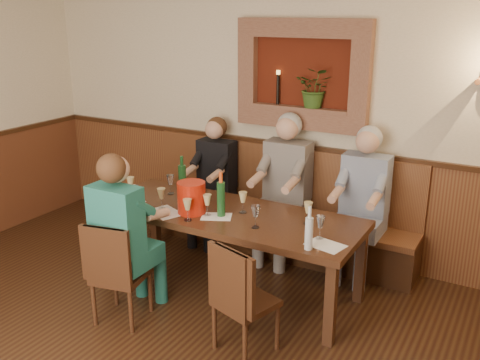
% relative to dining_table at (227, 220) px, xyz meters
% --- Properties ---
extents(room_shell, '(6.04, 6.04, 2.82)m').
position_rel_dining_table_xyz_m(room_shell, '(0.00, -1.85, 1.21)').
color(room_shell, beige).
rests_on(room_shell, ground).
extents(wainscoting, '(6.02, 6.02, 1.15)m').
position_rel_dining_table_xyz_m(wainscoting, '(0.00, -1.85, -0.09)').
color(wainscoting, '#5B2C1A').
rests_on(wainscoting, ground).
extents(wall_niche, '(1.36, 0.30, 1.06)m').
position_rel_dining_table_xyz_m(wall_niche, '(0.24, 1.09, 1.13)').
color(wall_niche, '#4F180B').
rests_on(wall_niche, ground).
extents(dining_table, '(2.40, 0.90, 0.75)m').
position_rel_dining_table_xyz_m(dining_table, '(0.00, 0.00, 0.00)').
color(dining_table, '#391B11').
rests_on(dining_table, ground).
extents(bench, '(3.00, 0.45, 1.11)m').
position_rel_dining_table_xyz_m(bench, '(0.00, 0.94, -0.35)').
color(bench, '#381E0F').
rests_on(bench, ground).
extents(chair_near_left, '(0.46, 0.46, 0.88)m').
position_rel_dining_table_xyz_m(chair_near_left, '(-0.49, -0.88, -0.42)').
color(chair_near_left, '#391B11').
rests_on(chair_near_left, ground).
extents(chair_near_right, '(0.49, 0.49, 0.88)m').
position_rel_dining_table_xyz_m(chair_near_right, '(0.59, -0.75, -0.42)').
color(chair_near_right, '#391B11').
rests_on(chair_near_right, ground).
extents(person_bench_left, '(0.40, 0.49, 1.38)m').
position_rel_dining_table_xyz_m(person_bench_left, '(-0.68, 0.84, -0.11)').
color(person_bench_left, black).
rests_on(person_bench_left, ground).
extents(person_bench_mid, '(0.45, 0.55, 1.50)m').
position_rel_dining_table_xyz_m(person_bench_mid, '(0.16, 0.84, -0.05)').
color(person_bench_mid, '#5D5855').
rests_on(person_bench_mid, ground).
extents(person_bench_right, '(0.43, 0.53, 1.45)m').
position_rel_dining_table_xyz_m(person_bench_right, '(0.96, 0.84, -0.07)').
color(person_bench_right, navy).
rests_on(person_bench_right, ground).
extents(person_chair_front, '(0.42, 0.51, 1.42)m').
position_rel_dining_table_xyz_m(person_chair_front, '(-0.50, -0.78, -0.09)').
color(person_chair_front, '#1B5E5E').
rests_on(person_chair_front, ground).
extents(spittoon_bucket, '(0.32, 0.32, 0.28)m').
position_rel_dining_table_xyz_m(spittoon_bucket, '(-0.27, -0.17, 0.22)').
color(spittoon_bucket, red).
rests_on(spittoon_bucket, dining_table).
extents(wine_bottle_green_a, '(0.08, 0.08, 0.40)m').
position_rel_dining_table_xyz_m(wine_bottle_green_a, '(-0.00, -0.10, 0.24)').
color(wine_bottle_green_a, '#19471E').
rests_on(wine_bottle_green_a, dining_table).
extents(wine_bottle_green_b, '(0.09, 0.09, 0.40)m').
position_rel_dining_table_xyz_m(wine_bottle_green_b, '(-0.58, 0.14, 0.24)').
color(wine_bottle_green_b, '#19471E').
rests_on(wine_bottle_green_b, dining_table).
extents(water_bottle, '(0.07, 0.07, 0.34)m').
position_rel_dining_table_xyz_m(water_bottle, '(0.92, -0.36, 0.21)').
color(water_bottle, silver).
rests_on(water_bottle, dining_table).
extents(tasting_sheet_a, '(0.31, 0.27, 0.00)m').
position_rel_dining_table_xyz_m(tasting_sheet_a, '(-0.95, -0.18, 0.08)').
color(tasting_sheet_a, white).
rests_on(tasting_sheet_a, dining_table).
extents(tasting_sheet_b, '(0.31, 0.28, 0.00)m').
position_rel_dining_table_xyz_m(tasting_sheet_b, '(-0.03, -0.14, 0.08)').
color(tasting_sheet_b, white).
rests_on(tasting_sheet_b, dining_table).
extents(tasting_sheet_c, '(0.32, 0.25, 0.00)m').
position_rel_dining_table_xyz_m(tasting_sheet_c, '(1.01, -0.23, 0.08)').
color(tasting_sheet_c, white).
rests_on(tasting_sheet_c, dining_table).
extents(tasting_sheet_d, '(0.37, 0.33, 0.00)m').
position_rel_dining_table_xyz_m(tasting_sheet_d, '(-0.47, -0.28, 0.08)').
color(tasting_sheet_d, white).
rests_on(tasting_sheet_d, dining_table).
extents(wine_glass_0, '(0.08, 0.08, 0.19)m').
position_rel_dining_table_xyz_m(wine_glass_0, '(-1.02, -0.09, 0.17)').
color(wine_glass_0, '#CFBC7C').
rests_on(wine_glass_0, dining_table).
extents(wine_glass_1, '(0.08, 0.08, 0.19)m').
position_rel_dining_table_xyz_m(wine_glass_1, '(-0.73, 0.15, 0.17)').
color(wine_glass_1, white).
rests_on(wine_glass_1, dining_table).
extents(wine_glass_2, '(0.08, 0.08, 0.19)m').
position_rel_dining_table_xyz_m(wine_glass_2, '(-0.56, -0.21, 0.17)').
color(wine_glass_2, '#CFBC7C').
rests_on(wine_glass_2, dining_table).
extents(wine_glass_3, '(0.08, 0.08, 0.19)m').
position_rel_dining_table_xyz_m(wine_glass_3, '(-0.36, 0.14, 0.17)').
color(wine_glass_3, white).
rests_on(wine_glass_3, dining_table).
extents(wine_glass_4, '(0.08, 0.08, 0.19)m').
position_rel_dining_table_xyz_m(wine_glass_4, '(-0.11, -0.15, 0.17)').
color(wine_glass_4, '#CFBC7C').
rests_on(wine_glass_4, dining_table).
extents(wine_glass_5, '(0.08, 0.08, 0.19)m').
position_rel_dining_table_xyz_m(wine_glass_5, '(0.13, 0.06, 0.17)').
color(wine_glass_5, '#CFBC7C').
rests_on(wine_glass_5, dining_table).
extents(wine_glass_6, '(0.08, 0.08, 0.19)m').
position_rel_dining_table_xyz_m(wine_glass_6, '(0.38, -0.19, 0.17)').
color(wine_glass_6, white).
rests_on(wine_glass_6, dining_table).
extents(wine_glass_7, '(0.08, 0.08, 0.19)m').
position_rel_dining_table_xyz_m(wine_glass_7, '(0.72, 0.10, 0.17)').
color(wine_glass_7, '#CFBC7C').
rests_on(wine_glass_7, dining_table).
extents(wine_glass_8, '(0.08, 0.08, 0.19)m').
position_rel_dining_table_xyz_m(wine_glass_8, '(0.92, -0.14, 0.17)').
color(wine_glass_8, white).
rests_on(wine_glass_8, dining_table).
extents(wine_glass_9, '(0.08, 0.08, 0.19)m').
position_rel_dining_table_xyz_m(wine_glass_9, '(-0.19, -0.33, 0.17)').
color(wine_glass_9, '#CFBC7C').
rests_on(wine_glass_9, dining_table).
extents(wine_glass_10, '(0.08, 0.08, 0.19)m').
position_rel_dining_table_xyz_m(wine_glass_10, '(-0.82, -0.27, 0.17)').
color(wine_glass_10, white).
rests_on(wine_glass_10, dining_table).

